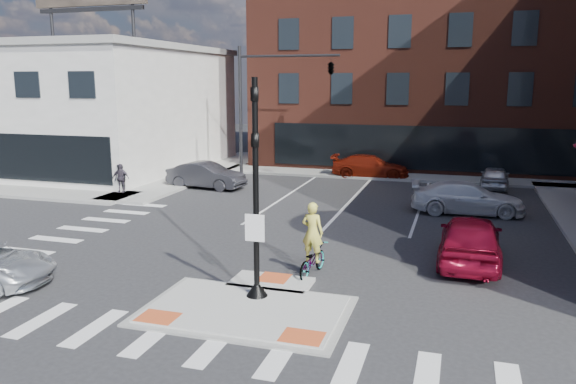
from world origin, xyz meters
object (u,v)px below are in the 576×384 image
(red_sedan, at_px, (470,239))
(bg_car_red, at_px, (370,166))
(pedestrian_a, at_px, (121,178))
(bg_car_silver, at_px, (495,177))
(white_pickup, at_px, (467,198))
(bg_car_dark, at_px, (206,175))
(cyclist, at_px, (312,251))
(pedestrian_b, at_px, (121,178))

(red_sedan, distance_m, bg_car_red, 17.04)
(red_sedan, distance_m, pedestrian_a, 18.84)
(bg_car_silver, distance_m, pedestrian_a, 20.69)
(white_pickup, height_order, bg_car_red, white_pickup)
(red_sedan, height_order, pedestrian_a, red_sedan)
(bg_car_dark, height_order, pedestrian_a, pedestrian_a)
(bg_car_red, xyz_separation_m, cyclist, (1.13, -18.70, 0.09))
(pedestrian_a, xyz_separation_m, pedestrian_b, (0.00, 0.00, 0.01))
(bg_car_silver, height_order, pedestrian_a, pedestrian_a)
(red_sedan, distance_m, cyclist, 5.44)
(bg_car_dark, relative_size, pedestrian_a, 2.95)
(white_pickup, distance_m, bg_car_silver, 7.00)
(bg_car_red, distance_m, pedestrian_a, 15.17)
(white_pickup, bearing_deg, bg_car_silver, -16.57)
(red_sedan, height_order, white_pickup, red_sedan)
(bg_car_dark, xyz_separation_m, pedestrian_a, (-3.50, -3.13, 0.17))
(white_pickup, relative_size, cyclist, 2.14)
(cyclist, xyz_separation_m, pedestrian_a, (-12.96, 9.20, 0.12))
(white_pickup, relative_size, bg_car_red, 1.04)
(cyclist, height_order, pedestrian_a, cyclist)
(pedestrian_a, height_order, pedestrian_b, pedestrian_b)
(red_sedan, bearing_deg, bg_car_silver, -94.82)
(bg_car_red, bearing_deg, bg_car_dark, 124.47)
(cyclist, bearing_deg, pedestrian_a, -27.39)
(bg_car_red, height_order, pedestrian_a, pedestrian_a)
(white_pickup, bearing_deg, pedestrian_a, 89.20)
(white_pickup, bearing_deg, cyclist, 151.35)
(white_pickup, xyz_separation_m, cyclist, (-4.67, -10.20, 0.06))
(red_sedan, bearing_deg, bg_car_red, -68.87)
(bg_car_dark, height_order, bg_car_red, bg_car_dark)
(bg_car_red, bearing_deg, cyclist, -179.48)
(pedestrian_b, bearing_deg, white_pickup, -10.06)
(red_sedan, bearing_deg, cyclist, 30.75)
(bg_car_red, relative_size, cyclist, 2.06)
(red_sedan, xyz_separation_m, white_pickup, (-0.05, 7.50, -0.11))
(cyclist, xyz_separation_m, pedestrian_b, (-12.96, 9.20, 0.12))
(red_sedan, xyz_separation_m, cyclist, (-4.72, -2.70, -0.05))
(cyclist, height_order, pedestrian_b, cyclist)
(white_pickup, xyz_separation_m, bg_car_silver, (1.52, 6.84, -0.08))
(pedestrian_a, bearing_deg, bg_car_red, 59.60)
(bg_car_silver, height_order, bg_car_red, bg_car_red)
(red_sedan, height_order, pedestrian_b, pedestrian_b)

